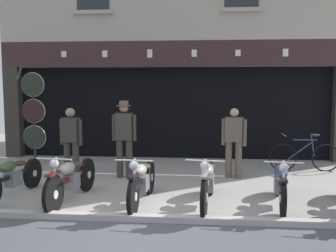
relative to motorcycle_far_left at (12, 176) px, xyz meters
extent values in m
cube|color=gray|center=(2.65, 3.90, -0.45)|extent=(21.69, 10.00, 0.08)
cube|color=#A99E9E|center=(2.65, -1.02, -0.40)|extent=(21.69, 0.16, 0.18)
cube|color=black|center=(2.65, 6.20, 0.89)|extent=(8.91, 4.00, 2.60)
cube|color=#332D28|center=(-1.97, 4.08, 0.89)|extent=(0.44, 0.36, 2.60)
cube|color=#23282D|center=(2.65, 4.45, 1.02)|extent=(8.52, 0.03, 2.18)
cube|color=#362223|center=(2.65, 4.02, 2.54)|extent=(9.69, 0.24, 0.70)
cube|color=silver|center=(-0.36, 3.88, 2.54)|extent=(0.14, 0.03, 0.16)
cube|color=silver|center=(0.81, 3.88, 2.54)|extent=(0.14, 0.03, 0.18)
cube|color=silver|center=(2.07, 3.88, 2.54)|extent=(0.14, 0.03, 0.22)
cube|color=silver|center=(3.28, 3.88, 2.54)|extent=(0.14, 0.03, 0.19)
cube|color=silver|center=(4.45, 3.88, 2.54)|extent=(0.14, 0.03, 0.16)
cube|color=silver|center=(5.70, 3.88, 2.54)|extent=(0.14, 0.03, 0.20)
cube|color=#AD9F8E|center=(0.50, 3.85, 3.67)|extent=(1.10, 0.12, 0.10)
cube|color=#AD9F8E|center=(4.52, 3.85, 3.67)|extent=(1.10, 0.12, 0.10)
cylinder|color=black|center=(0.07, 0.72, -0.11)|extent=(0.14, 0.61, 0.60)
cylinder|color=silver|center=(0.07, 0.72, -0.11)|extent=(0.12, 0.14, 0.13)
cube|color=black|center=(0.00, 0.03, 0.01)|extent=(0.19, 1.27, 0.07)
cube|color=slate|center=(0.00, 0.03, -0.06)|extent=(0.23, 0.34, 0.26)
ellipsoid|color=#344C2F|center=(-0.01, -0.14, 0.21)|extent=(0.26, 0.48, 0.20)
ellipsoid|color=#38281E|center=(0.03, 0.28, 0.19)|extent=(0.23, 0.32, 0.10)
cylinder|color=black|center=(1.12, -0.83, -0.09)|extent=(0.13, 0.65, 0.65)
cylinder|color=silver|center=(1.12, -0.83, -0.09)|extent=(0.11, 0.15, 0.14)
cylinder|color=black|center=(1.25, 0.59, -0.09)|extent=(0.14, 0.66, 0.65)
cylinder|color=silver|center=(1.25, 0.59, -0.09)|extent=(0.12, 0.15, 0.14)
cube|color=#521C18|center=(1.18, -0.12, 0.03)|extent=(0.19, 1.31, 0.07)
cube|color=slate|center=(1.18, -0.12, -0.04)|extent=(0.23, 0.34, 0.26)
ellipsoid|color=gray|center=(1.17, -0.29, 0.23)|extent=(0.26, 0.48, 0.20)
ellipsoid|color=#38281E|center=(1.20, 0.14, 0.21)|extent=(0.23, 0.32, 0.10)
cube|color=#521C18|center=(1.12, -0.83, 0.26)|extent=(0.13, 0.37, 0.04)
sphere|color=silver|center=(1.12, -0.77, 0.41)|extent=(0.15, 0.15, 0.15)
cylinder|color=silver|center=(1.12, -0.77, 0.49)|extent=(0.62, 0.08, 0.02)
cylinder|color=silver|center=(1.12, -0.79, 0.20)|extent=(0.06, 0.24, 0.62)
cylinder|color=black|center=(2.43, -0.80, -0.09)|extent=(0.11, 0.64, 0.64)
cylinder|color=silver|center=(2.43, -0.80, -0.09)|extent=(0.11, 0.15, 0.14)
cylinder|color=black|center=(2.51, 0.52, -0.09)|extent=(0.12, 0.64, 0.64)
cylinder|color=silver|center=(2.51, 0.52, -0.09)|extent=(0.12, 0.15, 0.14)
cube|color=black|center=(2.47, -0.14, 0.03)|extent=(0.15, 1.22, 0.07)
cube|color=slate|center=(2.47, -0.14, -0.04)|extent=(0.22, 0.33, 0.26)
ellipsoid|color=gray|center=(2.46, -0.30, 0.23)|extent=(0.25, 0.47, 0.20)
ellipsoid|color=#38281E|center=(2.49, 0.10, 0.21)|extent=(0.22, 0.31, 0.10)
cube|color=black|center=(2.43, -0.80, 0.25)|extent=(0.12, 0.37, 0.04)
sphere|color=silver|center=(2.44, -0.74, 0.41)|extent=(0.15, 0.15, 0.15)
cylinder|color=silver|center=(2.44, -0.74, 0.49)|extent=(0.62, 0.06, 0.02)
cylinder|color=silver|center=(2.43, -0.76, 0.20)|extent=(0.05, 0.24, 0.62)
cylinder|color=black|center=(3.57, -0.81, -0.07)|extent=(0.13, 0.68, 0.68)
cylinder|color=silver|center=(3.57, -0.81, -0.07)|extent=(0.11, 0.16, 0.15)
cylinder|color=black|center=(3.70, 0.57, -0.07)|extent=(0.14, 0.68, 0.68)
cylinder|color=silver|center=(3.70, 0.57, -0.07)|extent=(0.12, 0.16, 0.15)
cube|color=gray|center=(3.63, -0.12, 0.05)|extent=(0.19, 1.28, 0.07)
cube|color=slate|center=(3.63, -0.12, -0.02)|extent=(0.23, 0.34, 0.26)
ellipsoid|color=gray|center=(3.62, -0.28, 0.25)|extent=(0.26, 0.48, 0.20)
ellipsoid|color=#38281E|center=(3.66, 0.13, 0.23)|extent=(0.23, 0.32, 0.10)
cube|color=gray|center=(3.57, -0.81, 0.28)|extent=(0.13, 0.37, 0.04)
sphere|color=silver|center=(3.57, -0.75, 0.43)|extent=(0.15, 0.15, 0.15)
cylinder|color=silver|center=(3.57, -0.75, 0.51)|extent=(0.62, 0.08, 0.02)
cylinder|color=silver|center=(3.57, -0.77, 0.22)|extent=(0.06, 0.29, 0.60)
cylinder|color=black|center=(4.82, -0.65, -0.11)|extent=(0.14, 0.60, 0.60)
cylinder|color=silver|center=(4.82, -0.65, -0.11)|extent=(0.11, 0.14, 0.13)
cylinder|color=black|center=(4.97, 0.65, -0.11)|extent=(0.15, 0.61, 0.60)
cylinder|color=silver|center=(4.97, 0.65, -0.11)|extent=(0.12, 0.14, 0.13)
cube|color=black|center=(4.90, 0.00, 0.01)|extent=(0.21, 1.21, 0.07)
cube|color=slate|center=(4.90, 0.00, -0.06)|extent=(0.24, 0.34, 0.26)
ellipsoid|color=navy|center=(4.88, -0.15, 0.21)|extent=(0.27, 0.48, 0.20)
ellipsoid|color=#38281E|center=(4.92, 0.24, 0.19)|extent=(0.23, 0.32, 0.10)
cube|color=black|center=(4.82, -0.65, 0.21)|extent=(0.14, 0.37, 0.04)
sphere|color=silver|center=(4.83, -0.59, 0.39)|extent=(0.15, 0.15, 0.15)
cylinder|color=silver|center=(4.83, -0.59, 0.47)|extent=(0.62, 0.10, 0.02)
cylinder|color=silver|center=(4.82, -0.61, 0.18)|extent=(0.06, 0.24, 0.62)
cylinder|color=#38332D|center=(0.63, 1.75, 0.00)|extent=(0.15, 0.15, 0.82)
cylinder|color=#38332D|center=(0.42, 1.79, 0.00)|extent=(0.15, 0.15, 0.82)
cube|color=#38332D|center=(0.52, 1.77, 0.67)|extent=(0.41, 0.28, 0.56)
cube|color=silver|center=(0.54, 1.88, 0.73)|extent=(0.14, 0.04, 0.31)
cube|color=navy|center=(0.55, 1.90, 0.72)|extent=(0.05, 0.02, 0.29)
cylinder|color=#38332D|center=(0.76, 1.73, 0.61)|extent=(0.09, 0.09, 0.59)
cylinder|color=#38332D|center=(0.29, 1.81, 0.61)|extent=(0.09, 0.09, 0.59)
sphere|color=#9E7A5B|center=(0.52, 1.77, 1.06)|extent=(0.21, 0.21, 0.21)
cylinder|color=#38332D|center=(1.88, 1.75, 0.03)|extent=(0.15, 0.15, 0.89)
cylinder|color=#38332D|center=(1.66, 1.76, 0.03)|extent=(0.15, 0.15, 0.89)
cube|color=#38332D|center=(1.77, 1.75, 0.76)|extent=(0.39, 0.24, 0.61)
cube|color=silver|center=(1.77, 1.87, 0.83)|extent=(0.14, 0.03, 0.34)
cube|color=#47234C|center=(1.77, 1.88, 0.82)|extent=(0.05, 0.01, 0.32)
cylinder|color=#38332D|center=(2.00, 1.74, 0.73)|extent=(0.09, 0.09, 0.58)
cylinder|color=#38332D|center=(1.53, 1.76, 0.73)|extent=(0.09, 0.09, 0.58)
sphere|color=#9E7A5B|center=(1.77, 1.75, 1.17)|extent=(0.20, 0.20, 0.20)
cylinder|color=brown|center=(1.77, 1.75, 1.23)|extent=(0.34, 0.34, 0.01)
cylinder|color=brown|center=(1.77, 1.75, 1.28)|extent=(0.21, 0.21, 0.11)
cylinder|color=brown|center=(4.34, 1.92, 0.02)|extent=(0.15, 0.15, 0.85)
cylinder|color=brown|center=(4.13, 1.97, 0.02)|extent=(0.15, 0.15, 0.85)
cube|color=brown|center=(4.23, 1.95, 0.69)|extent=(0.42, 0.30, 0.55)
cube|color=silver|center=(4.26, 2.06, 0.76)|extent=(0.14, 0.05, 0.31)
cube|color=#47234C|center=(4.26, 2.07, 0.75)|extent=(0.05, 0.02, 0.28)
cylinder|color=brown|center=(4.46, 1.89, 0.63)|extent=(0.09, 0.09, 0.60)
cylinder|color=brown|center=(4.00, 2.00, 0.63)|extent=(0.09, 0.09, 0.60)
sphere|color=tan|center=(4.23, 1.95, 1.07)|extent=(0.19, 0.19, 0.19)
cylinder|color=#232328|center=(-0.81, 2.82, 0.73)|extent=(0.06, 0.06, 2.29)
cylinder|color=#23281E|center=(-0.81, 2.80, 1.69)|extent=(0.60, 0.03, 0.60)
torus|color=beige|center=(-0.81, 2.81, 1.69)|extent=(0.62, 0.04, 0.62)
cylinder|color=black|center=(-0.81, 2.80, 1.02)|extent=(0.60, 0.03, 0.60)
torus|color=beige|center=(-0.81, 2.81, 1.02)|extent=(0.62, 0.04, 0.62)
cylinder|color=#23281E|center=(-0.81, 2.80, 0.34)|extent=(0.60, 0.03, 0.60)
torus|color=beige|center=(-0.81, 2.81, 0.34)|extent=(0.62, 0.04, 0.62)
cube|color=silver|center=(5.16, 4.30, 1.13)|extent=(0.78, 0.02, 0.89)
cube|color=#511E19|center=(5.16, 4.28, 1.48)|extent=(0.78, 0.01, 0.20)
torus|color=black|center=(5.51, 2.81, -0.09)|extent=(0.69, 0.04, 0.69)
torus|color=black|center=(6.53, 2.82, -0.09)|extent=(0.69, 0.04, 0.69)
cylinder|color=navy|center=(5.92, 2.81, 0.09)|extent=(0.58, 0.04, 0.47)
cylinder|color=navy|center=(6.02, 2.81, 0.35)|extent=(0.56, 0.03, 0.03)
cylinder|color=navy|center=(6.20, 2.81, 0.21)|extent=(0.12, 0.03, 0.52)
ellipsoid|color=#332319|center=(6.24, 2.82, 0.47)|extent=(0.24, 0.12, 0.06)
cylinder|color=silver|center=(5.51, 2.81, 0.47)|extent=(0.02, 0.50, 0.02)
camera|label=1|loc=(3.54, -6.79, 1.71)|focal=41.46mm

